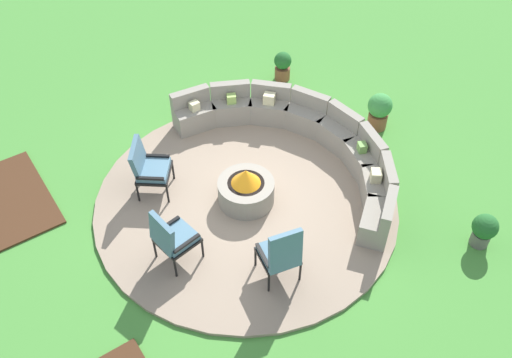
{
  "coord_description": "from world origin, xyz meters",
  "views": [
    {
      "loc": [
        5.49,
        -3.51,
        7.15
      ],
      "look_at": [
        0.0,
        0.2,
        0.45
      ],
      "focal_mm": 39.86,
      "sensor_mm": 36.0,
      "label": 1
    }
  ],
  "objects_px": {
    "curved_stone_bench": "(304,139)",
    "potted_plant_0": "(379,110)",
    "potted_plant_1": "(283,65)",
    "potted_plant_2": "(484,229)",
    "lounge_chair_front_left": "(148,167)",
    "lounge_chair_front_right": "(172,237)",
    "fire_pit": "(246,189)",
    "lounge_chair_back_left": "(281,253)"
  },
  "relations": [
    {
      "from": "curved_stone_bench",
      "to": "lounge_chair_front_left",
      "type": "xyz_separation_m",
      "value": [
        -0.69,
        -2.74,
        0.24
      ]
    },
    {
      "from": "fire_pit",
      "to": "curved_stone_bench",
      "type": "bearing_deg",
      "value": 105.65
    },
    {
      "from": "lounge_chair_front_right",
      "to": "potted_plant_2",
      "type": "height_order",
      "value": "lounge_chair_front_right"
    },
    {
      "from": "curved_stone_bench",
      "to": "potted_plant_0",
      "type": "bearing_deg",
      "value": 83.74
    },
    {
      "from": "fire_pit",
      "to": "curved_stone_bench",
      "type": "height_order",
      "value": "curved_stone_bench"
    },
    {
      "from": "fire_pit",
      "to": "lounge_chair_front_right",
      "type": "relative_size",
      "value": 0.88
    },
    {
      "from": "lounge_chair_front_left",
      "to": "potted_plant_1",
      "type": "relative_size",
      "value": 1.64
    },
    {
      "from": "fire_pit",
      "to": "lounge_chair_front_right",
      "type": "bearing_deg",
      "value": -74.86
    },
    {
      "from": "fire_pit",
      "to": "lounge_chair_front_left",
      "type": "bearing_deg",
      "value": -132.91
    },
    {
      "from": "lounge_chair_front_left",
      "to": "potted_plant_0",
      "type": "bearing_deg",
      "value": 116.18
    },
    {
      "from": "potted_plant_2",
      "to": "lounge_chair_front_left",
      "type": "bearing_deg",
      "value": -136.07
    },
    {
      "from": "lounge_chair_front_left",
      "to": "potted_plant_0",
      "type": "distance_m",
      "value": 4.49
    },
    {
      "from": "fire_pit",
      "to": "lounge_chair_front_left",
      "type": "relative_size",
      "value": 0.91
    },
    {
      "from": "curved_stone_bench",
      "to": "potted_plant_2",
      "type": "bearing_deg",
      "value": 17.9
    },
    {
      "from": "lounge_chair_back_left",
      "to": "potted_plant_2",
      "type": "distance_m",
      "value": 3.27
    },
    {
      "from": "fire_pit",
      "to": "lounge_chair_back_left",
      "type": "bearing_deg",
      "value": -15.66
    },
    {
      "from": "potted_plant_1",
      "to": "potted_plant_0",
      "type": "bearing_deg",
      "value": 14.06
    },
    {
      "from": "potted_plant_1",
      "to": "potted_plant_2",
      "type": "height_order",
      "value": "potted_plant_1"
    },
    {
      "from": "lounge_chair_back_left",
      "to": "potted_plant_1",
      "type": "distance_m",
      "value": 5.18
    },
    {
      "from": "curved_stone_bench",
      "to": "potted_plant_1",
      "type": "distance_m",
      "value": 2.4
    },
    {
      "from": "lounge_chair_front_left",
      "to": "lounge_chair_front_right",
      "type": "bearing_deg",
      "value": 23.35
    },
    {
      "from": "lounge_chair_back_left",
      "to": "potted_plant_0",
      "type": "distance_m",
      "value": 4.09
    },
    {
      "from": "lounge_chair_front_right",
      "to": "curved_stone_bench",
      "type": "bearing_deg",
      "value": 95.4
    },
    {
      "from": "lounge_chair_back_left",
      "to": "potted_plant_0",
      "type": "relative_size",
      "value": 1.51
    },
    {
      "from": "lounge_chair_front_right",
      "to": "lounge_chair_back_left",
      "type": "height_order",
      "value": "lounge_chair_back_left"
    },
    {
      "from": "fire_pit",
      "to": "potted_plant_0",
      "type": "distance_m",
      "value": 3.21
    },
    {
      "from": "potted_plant_2",
      "to": "potted_plant_0",
      "type": "bearing_deg",
      "value": 168.54
    },
    {
      "from": "potted_plant_0",
      "to": "potted_plant_2",
      "type": "height_order",
      "value": "potted_plant_0"
    },
    {
      "from": "curved_stone_bench",
      "to": "potted_plant_2",
      "type": "relative_size",
      "value": 7.49
    },
    {
      "from": "potted_plant_1",
      "to": "potted_plant_2",
      "type": "distance_m",
      "value": 5.38
    },
    {
      "from": "lounge_chair_front_right",
      "to": "lounge_chair_back_left",
      "type": "bearing_deg",
      "value": 34.64
    },
    {
      "from": "potted_plant_0",
      "to": "potted_plant_1",
      "type": "distance_m",
      "value": 2.4
    },
    {
      "from": "lounge_chair_back_left",
      "to": "potted_plant_2",
      "type": "relative_size",
      "value": 1.86
    },
    {
      "from": "lounge_chair_front_left",
      "to": "potted_plant_1",
      "type": "xyz_separation_m",
      "value": [
        -1.45,
        3.82,
        -0.27
      ]
    },
    {
      "from": "lounge_chair_front_right",
      "to": "potted_plant_1",
      "type": "bearing_deg",
      "value": 115.49
    },
    {
      "from": "lounge_chair_front_left",
      "to": "lounge_chair_back_left",
      "type": "bearing_deg",
      "value": 53.02
    },
    {
      "from": "curved_stone_bench",
      "to": "potted_plant_1",
      "type": "bearing_deg",
      "value": 153.15
    },
    {
      "from": "potted_plant_1",
      "to": "curved_stone_bench",
      "type": "bearing_deg",
      "value": -26.85
    },
    {
      "from": "lounge_chair_front_left",
      "to": "potted_plant_2",
      "type": "xyz_separation_m",
      "value": [
        3.93,
        3.78,
        -0.26
      ]
    },
    {
      "from": "fire_pit",
      "to": "potted_plant_0",
      "type": "height_order",
      "value": "fire_pit"
    },
    {
      "from": "potted_plant_2",
      "to": "fire_pit",
      "type": "bearing_deg",
      "value": -137.43
    },
    {
      "from": "lounge_chair_front_left",
      "to": "lounge_chair_back_left",
      "type": "xyz_separation_m",
      "value": [
        2.71,
        0.76,
        0.03
      ]
    }
  ]
}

